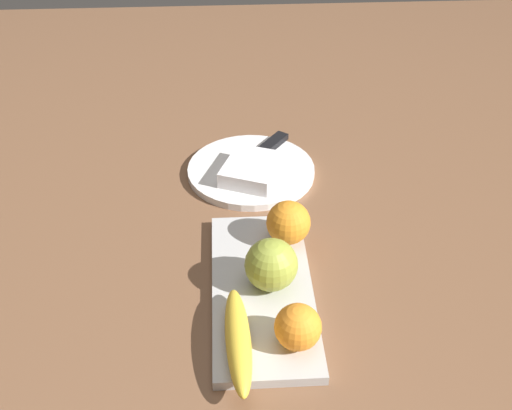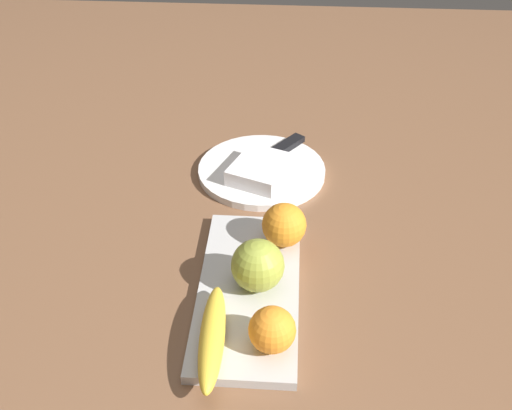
% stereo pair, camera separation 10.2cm
% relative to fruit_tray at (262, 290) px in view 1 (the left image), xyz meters
% --- Properties ---
extents(ground_plane, '(2.40, 2.40, 0.00)m').
position_rel_fruit_tray_xyz_m(ground_plane, '(-0.04, -0.01, -0.01)').
color(ground_plane, brown).
extents(fruit_tray, '(0.33, 0.15, 0.02)m').
position_rel_fruit_tray_xyz_m(fruit_tray, '(0.00, 0.00, 0.00)').
color(fruit_tray, beige).
rests_on(fruit_tray, ground_plane).
extents(apple, '(0.08, 0.08, 0.08)m').
position_rel_fruit_tray_xyz_m(apple, '(-0.00, 0.01, 0.05)').
color(apple, '#97A43A').
rests_on(apple, fruit_tray).
extents(banana, '(0.18, 0.04, 0.03)m').
position_rel_fruit_tray_xyz_m(banana, '(0.11, -0.04, 0.02)').
color(banana, yellow).
rests_on(banana, fruit_tray).
extents(orange_near_apple, '(0.06, 0.06, 0.06)m').
position_rel_fruit_tray_xyz_m(orange_near_apple, '(0.11, 0.04, 0.04)').
color(orange_near_apple, orange).
rests_on(orange_near_apple, fruit_tray).
extents(orange_near_banana, '(0.07, 0.07, 0.07)m').
position_rel_fruit_tray_xyz_m(orange_near_banana, '(-0.10, 0.05, 0.04)').
color(orange_near_banana, orange).
rests_on(orange_near_banana, fruit_tray).
extents(dinner_plate, '(0.24, 0.24, 0.01)m').
position_rel_fruit_tray_xyz_m(dinner_plate, '(-0.32, -0.00, -0.00)').
color(dinner_plate, white).
rests_on(dinner_plate, ground_plane).
extents(folded_napkin, '(0.14, 0.13, 0.03)m').
position_rel_fruit_tray_xyz_m(folded_napkin, '(-0.29, 0.00, 0.02)').
color(folded_napkin, white).
rests_on(folded_napkin, dinner_plate).
extents(knife, '(0.16, 0.13, 0.01)m').
position_rel_fruit_tray_xyz_m(knife, '(-0.38, 0.03, 0.01)').
color(knife, silver).
rests_on(knife, dinner_plate).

